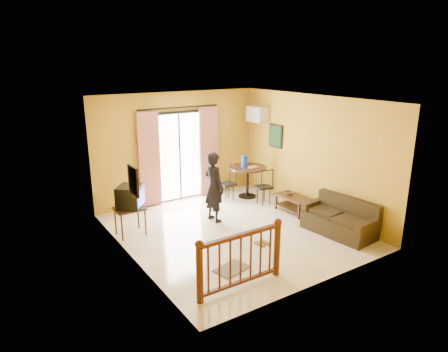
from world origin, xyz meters
TOP-DOWN VIEW (x-y plane):
  - ground at (0.00, 0.00)m, footprint 5.00×5.00m
  - room_shell at (0.00, 0.00)m, footprint 5.00×5.00m
  - balcony_door at (0.00, 2.43)m, footprint 2.25×0.14m
  - tv_table at (-1.90, 1.03)m, footprint 0.60×0.50m
  - television at (-1.87, 1.03)m, footprint 0.69×0.69m
  - picture_left at (-2.22, -0.20)m, footprint 0.05×0.42m
  - dining_table at (1.60, 1.66)m, footprint 1.00×1.00m
  - water_jug at (1.51, 1.69)m, footprint 0.17×0.17m
  - serving_tray at (1.70, 1.56)m, footprint 0.29×0.19m
  - dining_chairs at (1.30, 1.35)m, footprint 1.09×1.17m
  - air_conditioner at (2.09, 1.95)m, footprint 0.31×0.60m
  - botanical_print at (2.22, 1.30)m, footprint 0.05×0.50m
  - coffee_table at (1.85, 0.12)m, footprint 0.51×0.91m
  - bowl at (1.85, 0.29)m, footprint 0.22×0.22m
  - sofa at (1.85, -1.32)m, footprint 0.88×1.66m
  - standing_person at (-0.02, 0.74)m, footprint 0.45×0.63m
  - stair_balustrade at (-1.15, -1.90)m, footprint 1.63×0.13m
  - doormat at (-0.94, -1.34)m, footprint 0.68×0.53m
  - sandals at (0.14, -0.84)m, footprint 0.25×0.25m

SIDE VIEW (x-z plane):
  - ground at x=0.00m, z-range 0.00..0.00m
  - dining_chairs at x=1.30m, z-range -0.47..0.47m
  - doormat at x=-0.94m, z-range 0.00..0.02m
  - sandals at x=0.14m, z-range 0.00..0.03m
  - coffee_table at x=1.85m, z-range 0.07..0.47m
  - sofa at x=1.85m, z-range -0.10..0.67m
  - bowl at x=1.85m, z-range 0.41..0.47m
  - tv_table at x=-1.90m, z-range 0.22..0.83m
  - stair_balustrade at x=-1.15m, z-range 0.05..1.08m
  - dining_table at x=1.60m, z-range 0.25..1.07m
  - standing_person at x=-0.02m, z-range 0.00..1.61m
  - television at x=-1.87m, z-range 0.60..1.07m
  - serving_tray at x=1.70m, z-range 0.83..0.85m
  - water_jug at x=1.51m, z-range 0.83..1.14m
  - balcony_door at x=0.00m, z-range -0.04..2.42m
  - picture_left at x=-2.22m, z-range 1.29..1.81m
  - botanical_print at x=2.22m, z-range 1.35..1.95m
  - room_shell at x=0.00m, z-range -0.80..4.20m
  - air_conditioner at x=2.09m, z-range 1.95..2.35m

